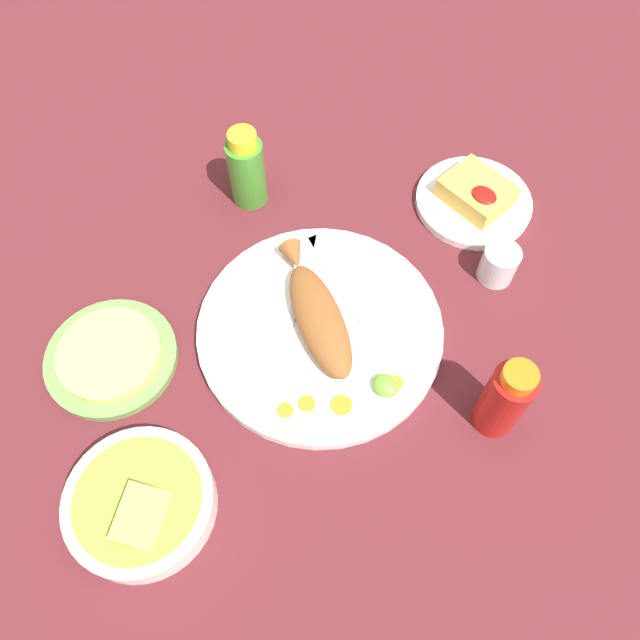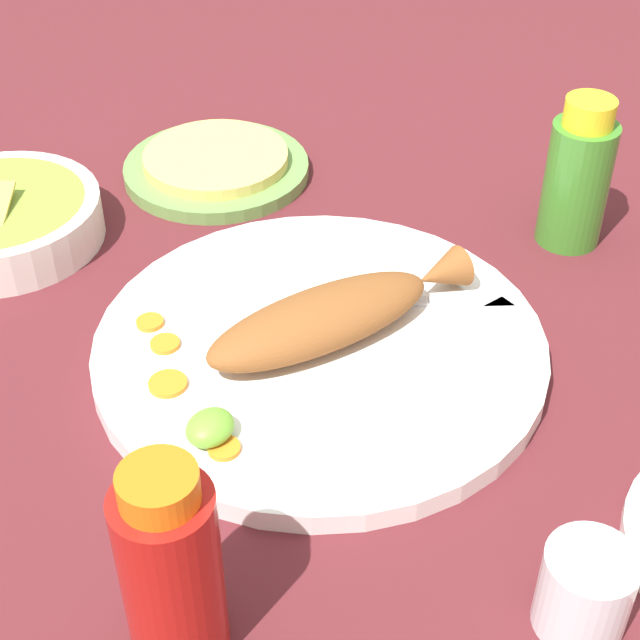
{
  "view_description": "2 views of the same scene",
  "coord_description": "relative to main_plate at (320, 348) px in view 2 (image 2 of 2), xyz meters",
  "views": [
    {
      "loc": [
        0.33,
        -0.3,
        0.82
      ],
      "look_at": [
        0.0,
        0.0,
        0.04
      ],
      "focal_mm": 35.0,
      "sensor_mm": 36.0,
      "label": 1
    },
    {
      "loc": [
        0.49,
        0.35,
        0.52
      ],
      "look_at": [
        0.0,
        0.0,
        0.04
      ],
      "focal_mm": 55.0,
      "sensor_mm": 36.0,
      "label": 2
    }
  ],
  "objects": [
    {
      "name": "ground_plane",
      "position": [
        0.0,
        0.0,
        -0.01
      ],
      "size": [
        4.0,
        4.0,
        0.0
      ],
      "primitive_type": "plane",
      "color": "#561E23"
    },
    {
      "name": "main_plate",
      "position": [
        0.0,
        0.0,
        0.0
      ],
      "size": [
        0.37,
        0.37,
        0.02
      ],
      "primitive_type": "cylinder",
      "color": "white",
      "rests_on": "ground_plane"
    },
    {
      "name": "fried_fish",
      "position": [
        -0.01,
        0.0,
        0.03
      ],
      "size": [
        0.24,
        0.14,
        0.04
      ],
      "rotation": [
        0.0,
        0.0,
        -0.4
      ],
      "color": "brown",
      "rests_on": "main_plate"
    },
    {
      "name": "fork_near",
      "position": [
        -0.09,
        0.04,
        0.01
      ],
      "size": [
        0.12,
        0.15,
        0.0
      ],
      "rotation": [
        0.0,
        0.0,
        8.51
      ],
      "color": "silver",
      "rests_on": "main_plate"
    },
    {
      "name": "fork_far",
      "position": [
        -0.05,
        0.08,
        0.01
      ],
      "size": [
        0.18,
        0.07,
        0.0
      ],
      "rotation": [
        0.0,
        0.0,
        9.12
      ],
      "color": "silver",
      "rests_on": "main_plate"
    },
    {
      "name": "carrot_slice_near",
      "position": [
        0.08,
        -0.1,
        0.01
      ],
      "size": [
        0.02,
        0.02,
        0.0
      ],
      "primitive_type": "cylinder",
      "color": "orange",
      "rests_on": "main_plate"
    },
    {
      "name": "carrot_slice_mid",
      "position": [
        0.07,
        -0.12,
        0.01
      ],
      "size": [
        0.02,
        0.02,
        0.0
      ],
      "primitive_type": "cylinder",
      "color": "orange",
      "rests_on": "main_plate"
    },
    {
      "name": "carrot_slice_far",
      "position": [
        0.11,
        -0.06,
        0.01
      ],
      "size": [
        0.03,
        0.03,
        0.0
      ],
      "primitive_type": "cylinder",
      "color": "orange",
      "rests_on": "main_plate"
    },
    {
      "name": "carrot_slice_extra",
      "position": [
        0.14,
        0.02,
        0.01
      ],
      "size": [
        0.02,
        0.02,
        0.0
      ],
      "primitive_type": "cylinder",
      "color": "orange",
      "rests_on": "main_plate"
    },
    {
      "name": "lime_wedge_main",
      "position": [
        0.13,
        0.0,
        0.02
      ],
      "size": [
        0.04,
        0.03,
        0.02
      ],
      "primitive_type": "ellipsoid",
      "color": "#6BB233",
      "rests_on": "main_plate"
    },
    {
      "name": "hot_sauce_bottle_red",
      "position": [
        0.26,
        0.08,
        0.06
      ],
      "size": [
        0.06,
        0.06,
        0.15
      ],
      "color": "#B21914",
      "rests_on": "ground_plane"
    },
    {
      "name": "hot_sauce_bottle_green",
      "position": [
        -0.28,
        0.09,
        0.06
      ],
      "size": [
        0.06,
        0.06,
        0.14
      ],
      "color": "#3D8428",
      "rests_on": "ground_plane"
    },
    {
      "name": "salt_cup",
      "position": [
        0.11,
        0.27,
        0.02
      ],
      "size": [
        0.06,
        0.06,
        0.06
      ],
      "color": "silver",
      "rests_on": "ground_plane"
    },
    {
      "name": "guacamole_bowl",
      "position": [
        0.04,
        -0.34,
        0.02
      ],
      "size": [
        0.19,
        0.19,
        0.06
      ],
      "color": "white",
      "rests_on": "ground_plane"
    },
    {
      "name": "tortilla_plate",
      "position": [
        -0.17,
        -0.25,
        -0.0
      ],
      "size": [
        0.19,
        0.19,
        0.01
      ],
      "primitive_type": "cylinder",
      "color": "#6B9E4C",
      "rests_on": "ground_plane"
    },
    {
      "name": "tortilla_stack",
      "position": [
        -0.17,
        -0.25,
        0.01
      ],
      "size": [
        0.15,
        0.15,
        0.01
      ],
      "primitive_type": "cylinder",
      "color": "#E0C666",
      "rests_on": "tortilla_plate"
    }
  ]
}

